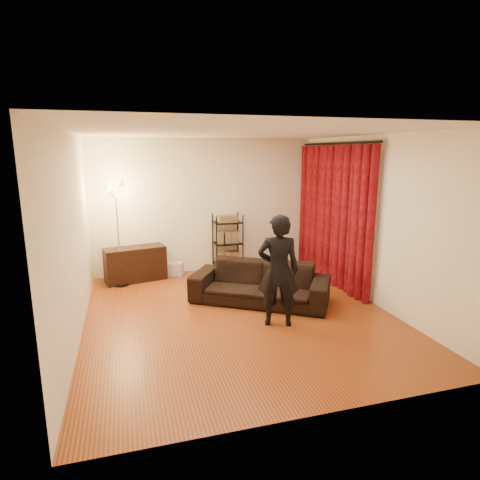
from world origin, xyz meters
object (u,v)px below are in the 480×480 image
object	(u,v)px
person	(278,271)
floor_lamp	(118,234)
media_cabinet	(135,264)
sofa	(260,283)
storage_boxes	(175,269)
wire_shelf	(228,243)

from	to	relation	value
person	floor_lamp	size ratio (longest dim) A/B	0.83
person	media_cabinet	xyz separation A→B (m)	(-1.89, 2.63, -0.47)
sofa	storage_boxes	distance (m)	2.22
sofa	media_cabinet	size ratio (longest dim) A/B	1.97
media_cabinet	wire_shelf	xyz separation A→B (m)	(1.86, 0.11, 0.27)
person	floor_lamp	xyz separation A→B (m)	(-2.17, 2.42, 0.16)
person	wire_shelf	xyz separation A→B (m)	(-0.03, 2.75, -0.20)
person	floor_lamp	bearing A→B (deg)	-29.77
sofa	media_cabinet	world-z (taller)	media_cabinet
wire_shelf	floor_lamp	size ratio (longest dim) A/B	0.62
person	media_cabinet	bearing A→B (deg)	-35.98
person	media_cabinet	world-z (taller)	person
person	storage_boxes	world-z (taller)	person
sofa	wire_shelf	bearing A→B (deg)	124.33
storage_boxes	floor_lamp	xyz separation A→B (m)	(-1.05, -0.36, 0.84)
wire_shelf	person	bearing A→B (deg)	-108.36
media_cabinet	wire_shelf	size ratio (longest dim) A/B	0.94
sofa	person	world-z (taller)	person
sofa	storage_boxes	xyz separation A→B (m)	(-1.16, 1.88, -0.19)
storage_boxes	wire_shelf	world-z (taller)	wire_shelf
person	media_cabinet	distance (m)	3.28
storage_boxes	wire_shelf	bearing A→B (deg)	-1.84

